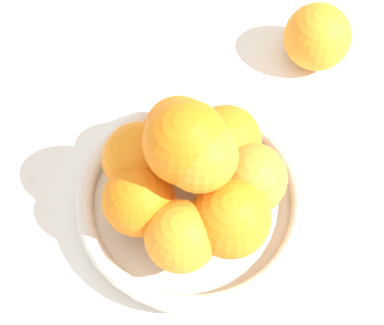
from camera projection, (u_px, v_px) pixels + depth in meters
ground_plane at (192, 208)px, 0.70m from camera, size 4.00×4.00×0.00m
fruit_bowl at (192, 201)px, 0.68m from camera, size 0.25×0.25×0.04m
orange_pile at (193, 172)px, 0.62m from camera, size 0.18×0.19×0.14m
stray_orange at (317, 37)px, 0.76m from camera, size 0.08×0.08×0.08m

